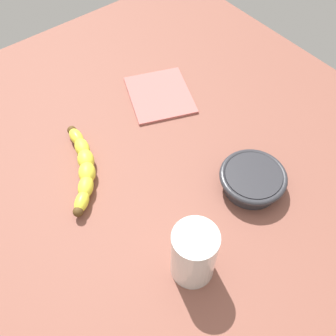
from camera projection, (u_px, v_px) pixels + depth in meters
wooden_tabletop at (142, 208)px, 74.61cm from camera, size 120.00×120.00×3.00cm
banana at (83, 167)px, 76.49cm from camera, size 19.87×11.29×3.29cm
smoothie_glass at (194, 255)px, 61.44cm from camera, size 7.27×7.27×11.74cm
ceramic_bowl at (252, 179)px, 73.76cm from camera, size 12.76×12.76×4.00cm
folded_napkin at (160, 95)px, 90.34cm from camera, size 19.66×18.54×0.60cm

